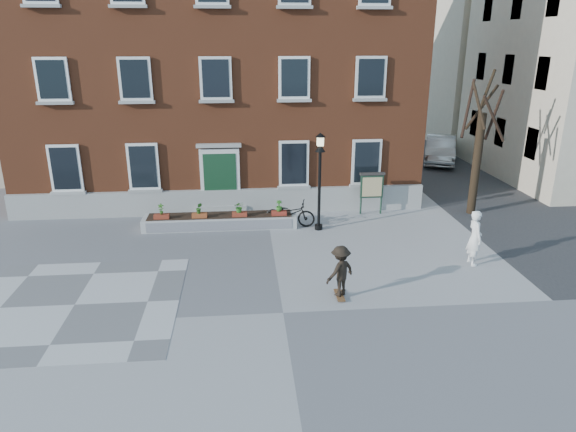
{
  "coord_description": "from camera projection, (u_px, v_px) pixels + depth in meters",
  "views": [
    {
      "loc": [
        -1.01,
        -12.73,
        7.31
      ],
      "look_at": [
        0.5,
        4.0,
        1.5
      ],
      "focal_mm": 32.0,
      "sensor_mm": 36.0,
      "label": 1
    }
  ],
  "objects": [
    {
      "name": "skateboarder",
      "position": [
        340.0,
        271.0,
        15.08
      ],
      "size": [
        1.16,
        1.04,
        1.64
      ],
      "color": "brown",
      "rests_on": "ground"
    },
    {
      "name": "lamp_post",
      "position": [
        320.0,
        168.0,
        19.98
      ],
      "size": [
        0.4,
        0.4,
        3.93
      ],
      "color": "black",
      "rests_on": "ground"
    },
    {
      "name": "planter_assembly",
      "position": [
        220.0,
        220.0,
        20.94
      ],
      "size": [
        6.2,
        1.12,
        1.15
      ],
      "color": "beige",
      "rests_on": "ground"
    },
    {
      "name": "bare_tree",
      "position": [
        478.0,
        151.0,
        21.85
      ],
      "size": [
        1.83,
        1.83,
        6.16
      ],
      "color": "black",
      "rests_on": "ground"
    },
    {
      "name": "side_street",
      "position": [
        542.0,
        44.0,
        32.31
      ],
      "size": [
        15.2,
        36.0,
        14.5
      ],
      "color": "#353537",
      "rests_on": "ground"
    },
    {
      "name": "notice_board",
      "position": [
        372.0,
        186.0,
        22.23
      ],
      "size": [
        1.1,
        0.16,
        1.87
      ],
      "color": "#172E21",
      "rests_on": "ground"
    },
    {
      "name": "brick_building",
      "position": [
        220.0,
        60.0,
        25.38
      ],
      "size": [
        18.4,
        10.85,
        12.6
      ],
      "color": "brown",
      "rests_on": "ground"
    },
    {
      "name": "bicycle",
      "position": [
        290.0,
        213.0,
        21.0
      ],
      "size": [
        2.17,
        1.15,
        1.09
      ],
      "primitive_type": "imported",
      "rotation": [
        0.0,
        0.0,
        1.35
      ],
      "color": "black",
      "rests_on": "ground"
    },
    {
      "name": "ground",
      "position": [
        283.0,
        313.0,
        14.46
      ],
      "size": [
        100.0,
        100.0,
        0.0
      ],
      "primitive_type": "plane",
      "color": "gray",
      "rests_on": "ground"
    },
    {
      "name": "checker_patch",
      "position": [
        75.0,
        305.0,
        14.89
      ],
      "size": [
        6.0,
        6.0,
        0.01
      ],
      "primitive_type": "cube",
      "color": "slate",
      "rests_on": "ground"
    },
    {
      "name": "parked_car",
      "position": [
        440.0,
        149.0,
        31.84
      ],
      "size": [
        3.41,
        5.28,
        1.64
      ],
      "primitive_type": "imported",
      "rotation": [
        0.0,
        0.0,
        -0.37
      ],
      "color": "silver",
      "rests_on": "ground"
    },
    {
      "name": "bystander",
      "position": [
        475.0,
        238.0,
        17.31
      ],
      "size": [
        0.46,
        0.7,
        1.92
      ],
      "primitive_type": "imported",
      "rotation": [
        0.0,
        0.0,
        1.57
      ],
      "color": "white",
      "rests_on": "ground"
    }
  ]
}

